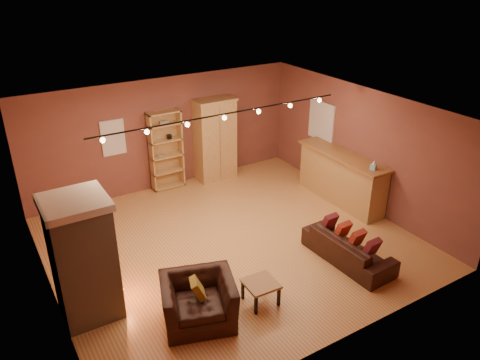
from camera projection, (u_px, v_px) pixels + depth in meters
floor at (231, 242)px, 9.73m from camera, size 7.00×7.00×0.00m
ceiling at (230, 113)px, 8.53m from camera, size 7.00×7.00×0.00m
back_wall at (165, 134)px, 11.64m from camera, size 7.00×0.02×2.80m
left_wall at (42, 231)px, 7.49m from camera, size 0.02×6.50×2.80m
right_wall at (361, 148)px, 10.77m from camera, size 0.02×6.50×2.80m
fireplace at (84, 258)px, 7.38m from camera, size 1.01×0.98×2.12m
back_window at (113, 138)px, 10.95m from camera, size 0.56×0.04×0.86m
bookcase at (165, 149)px, 11.68m from camera, size 0.83×0.32×2.02m
armoire at (215, 139)px, 12.15m from camera, size 1.07×0.61×2.18m
bar_counter at (341, 177)px, 11.15m from camera, size 0.67×2.55×1.22m
tissue_box at (374, 165)px, 10.08m from camera, size 0.16×0.16×0.23m
right_window at (321, 121)px, 11.73m from camera, size 0.05×0.90×1.00m
loveseat at (349, 243)px, 8.99m from camera, size 0.63×1.92×0.78m
armchair at (198, 294)px, 7.43m from camera, size 1.34×1.08×1.02m
coffee_table at (261, 285)px, 7.90m from camera, size 0.56×0.56×0.41m
track_rail at (224, 116)px, 8.73m from camera, size 5.20×0.09×0.13m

